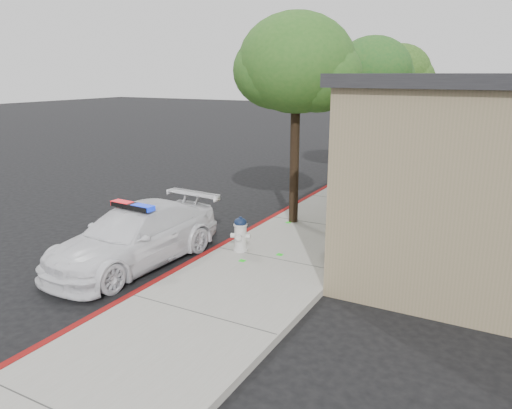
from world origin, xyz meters
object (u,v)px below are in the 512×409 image
object	(u,v)px
fire_hydrant	(240,234)
street_tree_mid	(373,73)
street_tree_far	(399,74)
street_tree_near	(296,68)
police_car	(135,236)

from	to	relation	value
fire_hydrant	street_tree_mid	size ratio (longest dim) A/B	0.15
street_tree_mid	street_tree_far	xyz separation A→B (m)	(-0.10, 4.69, -0.05)
street_tree_near	street_tree_far	bearing A→B (deg)	89.16
street_tree_near	street_tree_far	xyz separation A→B (m)	(0.16, 11.12, -0.16)
police_car	street_tree_far	world-z (taller)	street_tree_far
fire_hydrant	street_tree_far	distance (m)	14.37
street_tree_near	street_tree_mid	distance (m)	6.44
street_tree_mid	fire_hydrant	bearing A→B (deg)	-92.41
police_car	fire_hydrant	size ratio (longest dim) A/B	5.54
fire_hydrant	police_car	bearing A→B (deg)	-159.07
fire_hydrant	street_tree_mid	bearing A→B (deg)	69.66
fire_hydrant	street_tree_mid	xyz separation A→B (m)	(0.39, 9.21, 3.69)
fire_hydrant	street_tree_near	size ratio (longest dim) A/B	0.15
street_tree_mid	street_tree_near	bearing A→B (deg)	-92.39
fire_hydrant	street_tree_far	xyz separation A→B (m)	(0.28, 13.89, 3.64)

